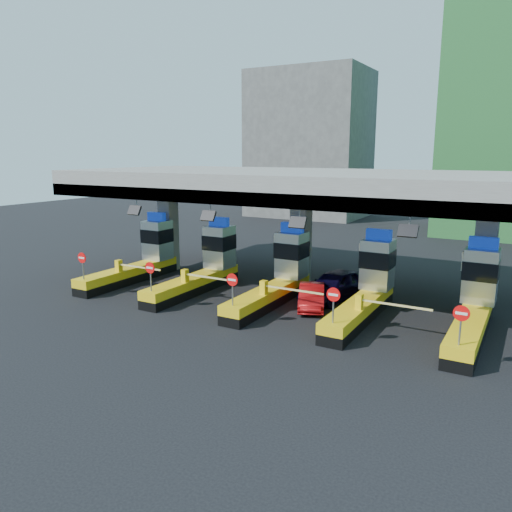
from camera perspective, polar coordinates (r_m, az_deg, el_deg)
The scene contains 10 objects.
ground at distance 27.74m, azimuth 2.43°, elevation -5.15°, with size 120.00×120.00×0.00m, color black.
toll_canopy at distance 29.19m, azimuth 5.14°, elevation 7.92°, with size 28.00×12.09×7.00m.
toll_lane_far_left at distance 33.22m, azimuth -12.84°, elevation -0.11°, with size 4.43×8.00×4.16m.
toll_lane_left at distance 30.13m, azimuth -5.78°, elevation -1.08°, with size 4.43×8.00×4.16m.
toll_lane_center at distance 27.61m, azimuth 2.73°, elevation -2.23°, with size 4.43×8.00×4.16m.
toll_lane_right at distance 25.82m, azimuth 12.69°, elevation -3.50°, with size 4.43×8.00×4.16m.
toll_lane_far_right at distance 24.92m, azimuth 23.77°, elevation -4.79°, with size 4.43×8.00×4.16m.
bg_building_concrete at distance 65.10m, azimuth 6.12°, elevation 12.52°, with size 14.00×10.00×18.00m, color #4C4C49.
van at distance 28.10m, azimuth 9.04°, elevation -3.31°, with size 1.96×4.87×1.66m, color black.
red_car at distance 26.54m, azimuth 6.37°, elevation -4.61°, with size 1.31×3.75×1.24m, color #9F0C0E.
Camera 1 is at (12.08, -23.64, 8.07)m, focal length 35.00 mm.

